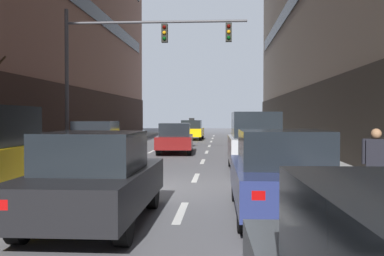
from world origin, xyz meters
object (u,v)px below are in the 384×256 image
object	(u,v)px
car_driving_0	(175,139)
traffic_signal_0	(127,53)
taxi_driving_3	(192,130)
car_driving_4	(97,141)
car_parked_1	(282,173)
car_driving_1	(95,179)
pedestrian_0	(376,162)
car_parked_2	(255,142)

from	to	relation	value
car_driving_0	traffic_signal_0	size ratio (longest dim) A/B	0.51
taxi_driving_3	car_driving_4	distance (m)	17.36
car_parked_1	traffic_signal_0	world-z (taller)	traffic_signal_0
car_driving_1	pedestrian_0	bearing A→B (deg)	11.94
car_driving_1	car_driving_4	bearing A→B (deg)	105.87
traffic_signal_0	pedestrian_0	size ratio (longest dim) A/B	5.50
taxi_driving_3	pedestrian_0	distance (m)	27.88
taxi_driving_3	car_parked_1	distance (m)	27.77
pedestrian_0	car_driving_0	bearing A→B (deg)	111.22
car_driving_0	traffic_signal_0	xyz separation A→B (m)	(-1.99, -2.44, 4.09)
pedestrian_0	car_driving_4	bearing A→B (deg)	129.55
car_parked_1	car_parked_2	xyz separation A→B (m)	(-0.00, 7.01, 0.22)
car_driving_4	car_parked_2	world-z (taller)	car_parked_2
traffic_signal_0	pedestrian_0	xyz separation A→B (m)	(7.39, -11.48, -3.84)
taxi_driving_3	car_driving_1	bearing A→B (deg)	-89.56
car_driving_1	traffic_signal_0	xyz separation A→B (m)	(-2.16, 12.58, 4.05)
car_driving_4	pedestrian_0	size ratio (longest dim) A/B	3.01
car_parked_1	traffic_signal_0	xyz separation A→B (m)	(-5.56, 11.67, 4.05)
car_driving_4	pedestrian_0	distance (m)	13.29
car_driving_4	car_parked_2	bearing A→B (deg)	-27.39
car_driving_0	taxi_driving_3	xyz separation A→B (m)	(-0.05, 13.42, 0.02)
car_driving_1	pedestrian_0	world-z (taller)	pedestrian_0
car_driving_0	taxi_driving_3	size ratio (longest dim) A/B	0.99
taxi_driving_3	traffic_signal_0	size ratio (longest dim) A/B	0.51
car_parked_2	car_driving_4	bearing A→B (deg)	152.61
taxi_driving_3	car_driving_4	size ratio (longest dim) A/B	0.94
traffic_signal_0	pedestrian_0	distance (m)	14.18
car_driving_0	pedestrian_0	world-z (taller)	pedestrian_0
taxi_driving_3	traffic_signal_0	distance (m)	16.49
car_driving_1	car_driving_4	xyz separation A→B (m)	(-3.23, 11.35, 0.04)
car_parked_2	traffic_signal_0	distance (m)	8.20
pedestrian_0	taxi_driving_3	bearing A→B (deg)	101.27
car_driving_0	car_parked_2	distance (m)	7.95
car_driving_0	pedestrian_0	bearing A→B (deg)	-68.78
car_driving_1	taxi_driving_3	distance (m)	28.45
car_driving_4	car_parked_1	size ratio (longest dim) A/B	1.05
car_parked_1	car_driving_0	bearing A→B (deg)	104.18
car_parked_2	car_driving_1	bearing A→B (deg)	-113.21
car_driving_4	traffic_signal_0	size ratio (longest dim) A/B	0.55
taxi_driving_3	pedestrian_0	size ratio (longest dim) A/B	2.81
car_parked_1	car_parked_2	world-z (taller)	car_parked_2
taxi_driving_3	car_parked_2	distance (m)	20.84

